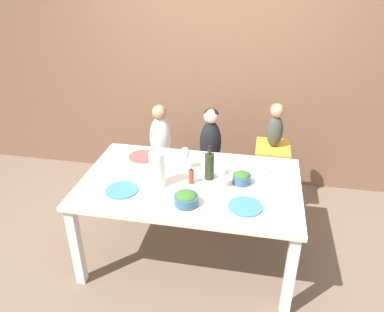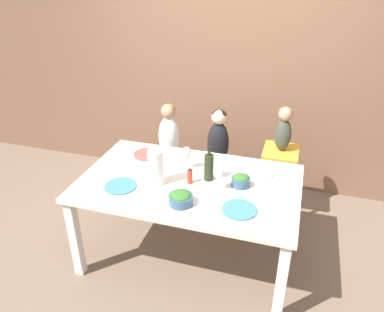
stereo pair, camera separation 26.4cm
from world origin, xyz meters
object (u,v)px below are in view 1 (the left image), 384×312
chair_right_highchair (271,161)px  person_baby_right (276,123)px  chair_far_left (161,164)px  person_child_left (160,133)px  chair_far_center (210,169)px  salad_bowl_small (242,178)px  wine_glass_near (222,172)px  salad_bowl_large (186,199)px  person_child_center (211,137)px  dinner_plate_back_right (257,169)px  dinner_plate_front_right (245,206)px  wine_bottle (209,166)px  paper_towel_roll (157,169)px  dinner_plate_front_left (122,190)px  dinner_plate_back_left (143,156)px  wine_glass_far (185,154)px

chair_right_highchair → person_baby_right: (0.00, 0.00, 0.39)m
chair_far_left → person_child_left: size_ratio=0.86×
chair_far_center → salad_bowl_small: bearing=-64.6°
person_baby_right → wine_glass_near: 0.92m
person_baby_right → salad_bowl_large: bearing=-118.8°
chair_right_highchair → person_child_center: person_child_center is taller
dinner_plate_back_right → dinner_plate_front_right: 0.54m
salad_bowl_large → wine_glass_near: bearing=50.1°
chair_far_left → wine_bottle: (0.59, -0.71, 0.45)m
salad_bowl_large → dinner_plate_front_right: 0.41m
salad_bowl_large → dinner_plate_front_right: (0.41, 0.04, -0.04)m
chair_far_left → paper_towel_roll: size_ratio=1.74×
chair_right_highchair → dinner_plate_front_left: size_ratio=2.95×
wine_glass_near → dinner_plate_front_right: bearing=-47.3°
wine_glass_near → salad_bowl_large: wine_glass_near is taller
person_child_left → paper_towel_roll: size_ratio=2.01×
salad_bowl_small → dinner_plate_front_right: bearing=-80.8°
chair_far_center → person_child_left: (-0.50, 0.00, 0.36)m
chair_right_highchair → dinner_plate_front_right: (-0.19, -1.04, 0.19)m
person_child_center → dinner_plate_front_left: (-0.51, -1.01, -0.01)m
person_child_left → wine_bottle: person_child_left is taller
salad_bowl_small → wine_bottle: bearing=176.2°
person_child_center → dinner_plate_back_right: size_ratio=2.30×
salad_bowl_large → dinner_plate_back_left: (-0.51, 0.61, -0.04)m
wine_glass_far → chair_far_left: bearing=122.0°
person_child_left → salad_bowl_large: person_child_left is taller
salad_bowl_small → dinner_plate_front_left: salad_bowl_small is taller
chair_far_center → wine_glass_far: bearing=-101.3°
dinner_plate_front_right → person_baby_right: bearing=79.7°
wine_glass_far → dinner_plate_back_right: (0.57, 0.10, -0.13)m
salad_bowl_large → salad_bowl_small: same height
wine_glass_near → dinner_plate_front_left: bearing=-165.9°
person_child_left → salad_bowl_small: (0.84, -0.73, 0.03)m
chair_far_left → salad_bowl_small: bearing=-41.0°
chair_far_left → salad_bowl_small: salad_bowl_small is taller
wine_glass_far → dinner_plate_back_right: bearing=9.7°
chair_far_center → wine_glass_far: (-0.12, -0.60, 0.47)m
salad_bowl_small → dinner_plate_front_left: 0.90m
chair_far_center → dinner_plate_back_right: size_ratio=1.99×
person_baby_right → wine_bottle: person_baby_right is taller
wine_glass_near → dinner_plate_front_right: 0.32m
salad_bowl_large → dinner_plate_front_left: size_ratio=0.72×
paper_towel_roll → salad_bowl_large: 0.34m
chair_far_left → person_baby_right: size_ratio=1.16×
person_baby_right → salad_bowl_small: bearing=-108.1°
person_baby_right → dinner_plate_front_left: size_ratio=1.71×
chair_right_highchair → dinner_plate_front_right: bearing=-100.3°
salad_bowl_large → salad_bowl_small: bearing=44.8°
chair_far_left → dinner_plate_front_left: (-0.02, -1.01, 0.34)m
chair_far_center → salad_bowl_large: size_ratio=2.77×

